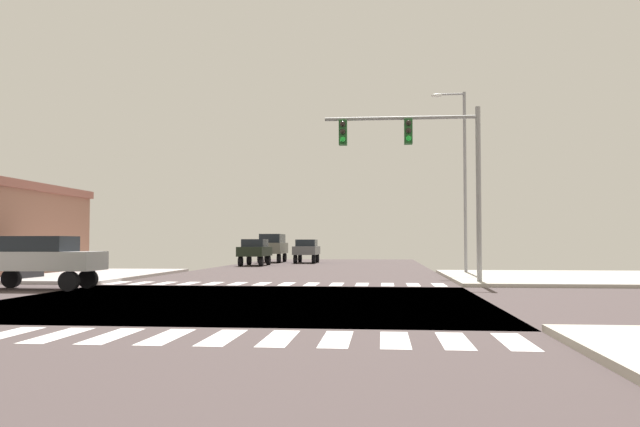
% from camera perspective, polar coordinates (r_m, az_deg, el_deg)
% --- Properties ---
extents(ground, '(90.00, 90.00, 0.05)m').
position_cam_1_polar(ground, '(19.08, -6.87, -7.59)').
color(ground, '#463B3B').
extents(sidewalk_corner_ne, '(12.00, 12.00, 0.14)m').
position_cam_1_polar(sidewalk_corner_ne, '(31.90, 21.83, -5.21)').
color(sidewalk_corner_ne, '#B2ADA3').
rests_on(sidewalk_corner_ne, ground).
extents(sidewalk_corner_nw, '(12.00, 12.00, 0.14)m').
position_cam_1_polar(sidewalk_corner_nw, '(35.04, -23.77, -4.92)').
color(sidewalk_corner_nw, '#B0A8A7').
rests_on(sidewalk_corner_nw, ground).
extents(crosswalk_near, '(13.50, 2.00, 0.01)m').
position_cam_1_polar(crosswalk_near, '(12.18, -15.50, -10.29)').
color(crosswalk_near, white).
rests_on(crosswalk_near, ground).
extents(crosswalk_far, '(13.50, 2.00, 0.01)m').
position_cam_1_polar(crosswalk_far, '(26.28, -4.00, -6.14)').
color(crosswalk_far, white).
rests_on(crosswalk_far, ground).
extents(traffic_signal_mast, '(6.16, 0.55, 7.02)m').
position_cam_1_polar(traffic_signal_mast, '(26.29, 8.68, 5.15)').
color(traffic_signal_mast, gray).
rests_on(traffic_signal_mast, ground).
extents(street_lamp, '(1.78, 0.32, 9.45)m').
position_cam_1_polar(street_lamp, '(34.54, 12.18, 3.98)').
color(street_lamp, gray).
rests_on(street_lamp, ground).
extents(sedan_nearside_1, '(4.30, 1.80, 1.88)m').
position_cam_1_polar(sedan_nearside_1, '(25.16, -23.28, -3.57)').
color(sedan_nearside_1, black).
rests_on(sedan_nearside_1, ground).
extents(sedan_crossing_2, '(1.80, 4.30, 1.88)m').
position_cam_1_polar(sedan_crossing_2, '(46.88, -5.70, -3.18)').
color(sedan_crossing_2, black).
rests_on(sedan_crossing_2, ground).
extents(sedan_leading_3, '(1.80, 4.30, 1.88)m').
position_cam_1_polar(sedan_leading_3, '(52.56, -1.17, -3.12)').
color(sedan_leading_3, black).
rests_on(sedan_leading_3, ground).
extents(suv_trailing_2, '(1.96, 4.60, 2.34)m').
position_cam_1_polar(suv_trailing_2, '(54.26, -4.17, -2.80)').
color(suv_trailing_2, black).
rests_on(suv_trailing_2, ground).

